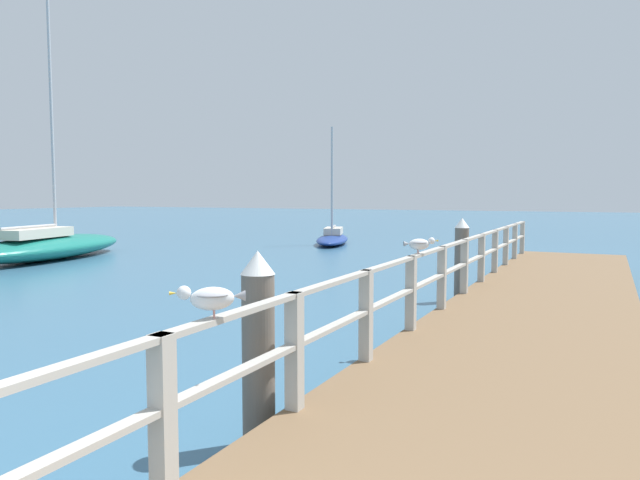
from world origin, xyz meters
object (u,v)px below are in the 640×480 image
dock_piling_near (258,349)px  boat_2 (48,246)px  seagull_background (420,244)px  boat_3 (333,238)px  seagull_foreground (211,297)px  dock_piling_far (461,259)px

dock_piling_near → boat_2: size_ratio=0.18×
seagull_background → boat_3: 17.85m
seagull_foreground → seagull_background: 4.55m
seagull_foreground → seagull_background: size_ratio=0.93×
dock_piling_near → boat_3: (-8.17, 19.02, -0.57)m
dock_piling_far → boat_3: size_ratio=0.34×
dock_piling_far → seagull_background: bearing=-84.8°
dock_piling_far → seagull_background: 4.34m
seagull_foreground → boat_2: size_ratio=0.04×
seagull_background → boat_2: size_ratio=0.04×
boat_3 → seagull_background: bearing=98.9°
boat_3 → seagull_foreground: bearing=93.1°
dock_piling_near → dock_piling_far: same height
boat_3 → boat_2: bearing=38.2°
dock_piling_near → boat_2: 17.00m
dock_piling_near → boat_3: 20.71m
seagull_background → boat_3: (-8.55, 15.61, -1.23)m
seagull_foreground → seagull_background: bearing=-40.8°
dock_piling_near → boat_2: boat_2 is taller
dock_piling_near → seagull_foreground: bearing=-71.9°
boat_3 → dock_piling_far: bearing=105.9°
boat_2 → dock_piling_near: bearing=-46.8°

